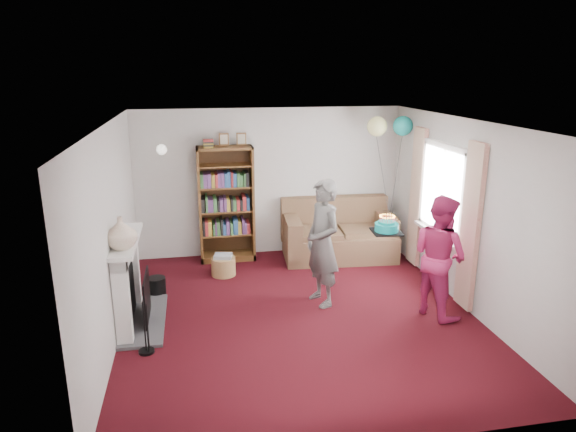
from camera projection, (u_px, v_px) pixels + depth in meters
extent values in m
plane|color=black|center=(299.00, 315.00, 6.73)|extent=(5.00, 5.00, 0.00)
cube|color=silver|center=(270.00, 182.00, 8.76)|extent=(4.50, 0.02, 2.50)
cube|color=silver|center=(111.00, 235.00, 5.99)|extent=(0.02, 5.00, 2.50)
cube|color=silver|center=(467.00, 215.00, 6.79)|extent=(0.02, 5.00, 2.50)
cube|color=white|center=(300.00, 122.00, 6.04)|extent=(4.50, 5.00, 0.01)
cube|color=#3F3F42|center=(143.00, 320.00, 6.56)|extent=(0.55, 1.40, 0.04)
cube|color=white|center=(122.00, 303.00, 5.87)|extent=(0.18, 0.14, 1.06)
cube|color=white|center=(132.00, 268.00, 6.91)|extent=(0.18, 0.14, 1.06)
cube|color=white|center=(124.00, 249.00, 6.26)|extent=(0.18, 1.24, 0.16)
cube|color=white|center=(126.00, 241.00, 6.24)|extent=(0.28, 1.35, 0.05)
cube|color=black|center=(126.00, 288.00, 6.40)|extent=(0.10, 0.80, 0.86)
cube|color=black|center=(147.00, 297.00, 6.49)|extent=(0.02, 0.70, 0.60)
cylinder|color=black|center=(145.00, 327.00, 5.76)|extent=(0.18, 0.18, 0.64)
cylinder|color=black|center=(157.00, 286.00, 7.31)|extent=(0.26, 0.26, 0.26)
cube|color=white|center=(447.00, 146.00, 7.12)|extent=(0.08, 1.30, 0.08)
cube|color=white|center=(440.00, 232.00, 7.46)|extent=(0.08, 1.30, 0.08)
cube|color=white|center=(445.00, 190.00, 7.29)|extent=(0.01, 1.15, 1.20)
cube|color=white|center=(437.00, 234.00, 7.46)|extent=(0.14, 1.32, 0.04)
cube|color=beige|center=(470.00, 227.00, 6.60)|extent=(0.07, 0.38, 2.20)
cube|color=beige|center=(417.00, 197.00, 8.14)|extent=(0.07, 0.38, 2.20)
cylinder|color=gold|center=(162.00, 147.00, 8.21)|extent=(0.04, 0.12, 0.04)
sphere|color=white|center=(162.00, 150.00, 8.13)|extent=(0.16, 0.16, 0.16)
cube|color=#472B14|center=(225.00, 201.00, 8.66)|extent=(0.91, 0.04, 1.91)
cube|color=brown|center=(200.00, 206.00, 8.40)|extent=(0.04, 0.42, 1.91)
cube|color=brown|center=(252.00, 203.00, 8.55)|extent=(0.04, 0.42, 1.91)
cube|color=brown|center=(224.00, 148.00, 8.22)|extent=(0.91, 0.42, 0.04)
cube|color=brown|center=(228.00, 256.00, 8.73)|extent=(0.91, 0.42, 0.10)
cube|color=brown|center=(227.00, 233.00, 8.62)|extent=(0.83, 0.38, 0.03)
cube|color=brown|center=(226.00, 210.00, 8.50)|extent=(0.83, 0.38, 0.02)
cube|color=brown|center=(226.00, 186.00, 8.39)|extent=(0.83, 0.38, 0.02)
cube|color=brown|center=(225.00, 165.00, 8.30)|extent=(0.83, 0.38, 0.02)
cube|color=maroon|center=(208.00, 143.00, 8.13)|extent=(0.16, 0.22, 0.12)
cube|color=brown|center=(224.00, 139.00, 8.23)|extent=(0.16, 0.02, 0.20)
cube|color=brown|center=(241.00, 139.00, 8.28)|extent=(0.16, 0.02, 0.20)
cube|color=brown|center=(339.00, 245.00, 8.76)|extent=(1.86, 0.98, 0.44)
cube|color=brown|center=(333.00, 217.00, 9.00)|extent=(1.86, 0.24, 0.77)
cube|color=brown|center=(292.00, 235.00, 8.55)|extent=(0.24, 0.93, 0.60)
cube|color=brown|center=(384.00, 230.00, 8.84)|extent=(0.24, 0.93, 0.60)
cube|color=brown|center=(316.00, 234.00, 8.54)|extent=(0.79, 0.68, 0.12)
cube|color=brown|center=(364.00, 231.00, 8.69)|extent=(0.79, 0.68, 0.12)
cylinder|color=#A9884F|center=(223.00, 266.00, 8.01)|extent=(0.38, 0.38, 0.28)
cube|color=beige|center=(223.00, 256.00, 7.96)|extent=(0.26, 0.21, 0.06)
imported|color=black|center=(323.00, 243.00, 6.86)|extent=(0.58, 0.73, 1.74)
imported|color=#B02357|center=(439.00, 256.00, 6.59)|extent=(0.84, 0.94, 1.60)
cube|color=black|center=(386.00, 232.00, 6.51)|extent=(0.36, 0.36, 0.02)
cylinder|color=#0B8987|center=(387.00, 227.00, 6.49)|extent=(0.30, 0.30, 0.10)
cylinder|color=#0B8987|center=(387.00, 223.00, 6.47)|extent=(0.22, 0.22, 0.04)
cylinder|color=#D45E8E|center=(394.00, 220.00, 6.48)|extent=(0.01, 0.01, 0.09)
sphere|color=orange|center=(394.00, 216.00, 6.47)|extent=(0.02, 0.02, 0.02)
cylinder|color=#D45E8E|center=(392.00, 219.00, 6.51)|extent=(0.01, 0.01, 0.09)
sphere|color=orange|center=(393.00, 215.00, 6.50)|extent=(0.02, 0.02, 0.02)
cylinder|color=#D45E8E|center=(390.00, 218.00, 6.53)|extent=(0.01, 0.01, 0.09)
sphere|color=orange|center=(390.00, 215.00, 6.52)|extent=(0.02, 0.02, 0.02)
cylinder|color=#D45E8E|center=(388.00, 218.00, 6.55)|extent=(0.01, 0.01, 0.09)
sphere|color=orange|center=(388.00, 214.00, 6.53)|extent=(0.02, 0.02, 0.02)
cylinder|color=#D45E8E|center=(385.00, 218.00, 6.55)|extent=(0.01, 0.01, 0.09)
sphere|color=orange|center=(385.00, 214.00, 6.54)|extent=(0.02, 0.02, 0.02)
cylinder|color=#D45E8E|center=(383.00, 218.00, 6.54)|extent=(0.01, 0.01, 0.09)
sphere|color=orange|center=(383.00, 215.00, 6.53)|extent=(0.02, 0.02, 0.02)
cylinder|color=#D45E8E|center=(381.00, 219.00, 6.52)|extent=(0.01, 0.01, 0.09)
sphere|color=orange|center=(381.00, 215.00, 6.51)|extent=(0.02, 0.02, 0.02)
cylinder|color=#D45E8E|center=(380.00, 219.00, 6.50)|extent=(0.01, 0.01, 0.09)
sphere|color=orange|center=(380.00, 216.00, 6.48)|extent=(0.02, 0.02, 0.02)
cylinder|color=#D45E8E|center=(380.00, 220.00, 6.46)|extent=(0.01, 0.01, 0.09)
sphere|color=orange|center=(380.00, 216.00, 6.45)|extent=(0.02, 0.02, 0.02)
cylinder|color=#D45E8E|center=(381.00, 221.00, 6.43)|extent=(0.01, 0.01, 0.09)
sphere|color=orange|center=(381.00, 217.00, 6.42)|extent=(0.02, 0.02, 0.02)
cylinder|color=#D45E8E|center=(383.00, 221.00, 6.41)|extent=(0.01, 0.01, 0.09)
sphere|color=orange|center=(383.00, 218.00, 6.39)|extent=(0.02, 0.02, 0.02)
cylinder|color=#D45E8E|center=(385.00, 222.00, 6.39)|extent=(0.01, 0.01, 0.09)
sphere|color=orange|center=(385.00, 218.00, 6.37)|extent=(0.02, 0.02, 0.02)
cylinder|color=#D45E8E|center=(388.00, 222.00, 6.38)|extent=(0.01, 0.01, 0.09)
sphere|color=orange|center=(388.00, 218.00, 6.36)|extent=(0.02, 0.02, 0.02)
cylinder|color=#D45E8E|center=(390.00, 222.00, 6.38)|extent=(0.01, 0.01, 0.09)
sphere|color=orange|center=(390.00, 218.00, 6.37)|extent=(0.02, 0.02, 0.02)
cylinder|color=#D45E8E|center=(392.00, 222.00, 6.40)|extent=(0.01, 0.01, 0.09)
sphere|color=orange|center=(393.00, 218.00, 6.38)|extent=(0.02, 0.02, 0.02)
cylinder|color=#D45E8E|center=(394.00, 221.00, 6.42)|extent=(0.01, 0.01, 0.09)
sphere|color=orange|center=(394.00, 217.00, 6.41)|extent=(0.02, 0.02, 0.02)
cylinder|color=#D45E8E|center=(394.00, 220.00, 6.45)|extent=(0.01, 0.01, 0.09)
sphere|color=orange|center=(394.00, 217.00, 6.43)|extent=(0.02, 0.02, 0.02)
sphere|color=#3F3F3F|center=(389.00, 219.00, 8.58)|extent=(0.02, 0.02, 0.02)
sphere|color=#1BADA8|center=(403.00, 126.00, 8.32)|extent=(0.32, 0.32, 0.32)
sphere|color=#EBED91|center=(377.00, 126.00, 8.25)|extent=(0.32, 0.32, 0.32)
imported|color=beige|center=(121.00, 233.00, 5.85)|extent=(0.38, 0.38, 0.37)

